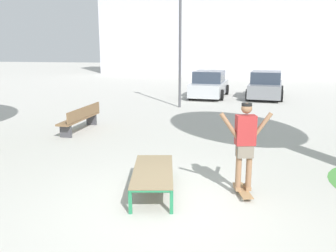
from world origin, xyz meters
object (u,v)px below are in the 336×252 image
object	(u,v)px
skate_box	(153,172)
skateboard	(243,191)
light_post	(180,24)
car_grey	(266,86)
skater	(245,141)
park_bench	(81,118)
car_silver	(209,85)

from	to	relation	value
skate_box	skateboard	distance (m)	1.77
skateboard	light_post	xyz separation A→B (m)	(-2.86, 9.91, 3.75)
car_grey	skater	bearing A→B (deg)	-95.63
skater	park_bench	bearing A→B (deg)	140.62
car_silver	light_post	world-z (taller)	light_post
skateboard	park_bench	distance (m)	6.94
skateboard	park_bench	xyz separation A→B (m)	(-5.35, 4.39, 0.37)
light_post	skater	bearing A→B (deg)	-73.90
skater	light_post	bearing A→B (deg)	106.10
light_post	park_bench	bearing A→B (deg)	-114.34
skate_box	skater	world-z (taller)	skater
skate_box	car_grey	size ratio (longest dim) A/B	0.46
car_silver	car_grey	xyz separation A→B (m)	(3.15, 0.18, 0.00)
car_silver	car_grey	world-z (taller)	same
car_grey	light_post	xyz separation A→B (m)	(-4.24, -4.07, 3.13)
skate_box	skater	size ratio (longest dim) A/B	1.19
skateboard	car_silver	distance (m)	13.92
skateboard	park_bench	bearing A→B (deg)	140.61
skate_box	car_silver	xyz separation A→B (m)	(-0.05, 14.01, 0.28)
car_silver	park_bench	size ratio (longest dim) A/B	1.79
skater	car_silver	distance (m)	13.91
skate_box	car_grey	bearing A→B (deg)	77.69
skateboard	car_grey	xyz separation A→B (m)	(1.38, 13.98, 0.61)
car_grey	car_silver	bearing A→B (deg)	-176.67
skater	car_grey	distance (m)	14.05
skateboard	car_grey	world-z (taller)	car_grey
car_grey	light_post	world-z (taller)	light_post
skater	light_post	xyz separation A→B (m)	(-2.86, 9.91, 2.75)
skate_box	car_grey	xyz separation A→B (m)	(3.10, 14.19, 0.28)
car_silver	car_grey	distance (m)	3.16
car_silver	park_bench	world-z (taller)	car_silver
car_grey	park_bench	xyz separation A→B (m)	(-6.73, -9.58, -0.24)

